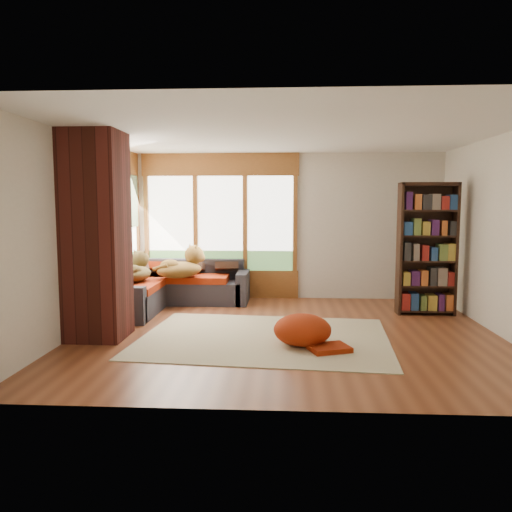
% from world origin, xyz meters
% --- Properties ---
extents(floor, '(5.50, 5.50, 0.00)m').
position_xyz_m(floor, '(0.00, 0.00, 0.00)').
color(floor, brown).
rests_on(floor, ground).
extents(ceiling, '(5.50, 5.50, 0.00)m').
position_xyz_m(ceiling, '(0.00, 0.00, 2.60)').
color(ceiling, white).
extents(wall_back, '(5.50, 0.04, 2.60)m').
position_xyz_m(wall_back, '(0.00, 2.50, 1.30)').
color(wall_back, silver).
rests_on(wall_back, ground).
extents(wall_front, '(5.50, 0.04, 2.60)m').
position_xyz_m(wall_front, '(0.00, -2.50, 1.30)').
color(wall_front, silver).
rests_on(wall_front, ground).
extents(wall_left, '(0.04, 5.00, 2.60)m').
position_xyz_m(wall_left, '(-2.75, 0.00, 1.30)').
color(wall_left, silver).
rests_on(wall_left, ground).
extents(wall_right, '(0.04, 5.00, 2.60)m').
position_xyz_m(wall_right, '(2.75, 0.00, 1.30)').
color(wall_right, silver).
rests_on(wall_right, ground).
extents(windows_back, '(2.82, 0.10, 1.90)m').
position_xyz_m(windows_back, '(-1.20, 2.47, 1.35)').
color(windows_back, brown).
rests_on(windows_back, wall_back).
extents(windows_left, '(0.10, 2.62, 1.90)m').
position_xyz_m(windows_left, '(-2.72, 1.20, 1.35)').
color(windows_left, brown).
rests_on(windows_left, wall_left).
extents(roller_blind, '(0.03, 0.72, 0.90)m').
position_xyz_m(roller_blind, '(-2.69, 2.03, 1.75)').
color(roller_blind, '#667D56').
rests_on(roller_blind, wall_left).
extents(brick_chimney, '(0.70, 0.70, 2.60)m').
position_xyz_m(brick_chimney, '(-2.40, -0.35, 1.30)').
color(brick_chimney, '#471914').
rests_on(brick_chimney, ground).
extents(sectional_sofa, '(2.20, 2.20, 0.80)m').
position_xyz_m(sectional_sofa, '(-1.95, 1.70, 0.30)').
color(sectional_sofa, '#23222A').
rests_on(sectional_sofa, ground).
extents(area_rug, '(3.30, 2.63, 0.01)m').
position_xyz_m(area_rug, '(-0.29, -0.25, 0.01)').
color(area_rug, silver).
rests_on(area_rug, ground).
extents(bookshelf, '(0.87, 0.29, 2.03)m').
position_xyz_m(bookshelf, '(2.14, 1.27, 1.01)').
color(bookshelf, black).
rests_on(bookshelf, ground).
extents(pouf, '(0.76, 0.76, 0.38)m').
position_xyz_m(pouf, '(0.18, -0.55, 0.20)').
color(pouf, '#9B2609').
rests_on(pouf, area_rug).
extents(dog_tan, '(0.94, 0.92, 0.46)m').
position_xyz_m(dog_tan, '(-1.72, 1.63, 0.77)').
color(dog_tan, brown).
rests_on(dog_tan, sectional_sofa).
extents(dog_brindle, '(0.47, 0.75, 0.41)m').
position_xyz_m(dog_brindle, '(-2.38, 1.25, 0.74)').
color(dog_brindle, '#342713').
rests_on(dog_brindle, sectional_sofa).
extents(throw_pillows, '(1.98, 1.68, 0.45)m').
position_xyz_m(throw_pillows, '(-1.92, 1.85, 0.75)').
color(throw_pillows, '#33231A').
rests_on(throw_pillows, sectional_sofa).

